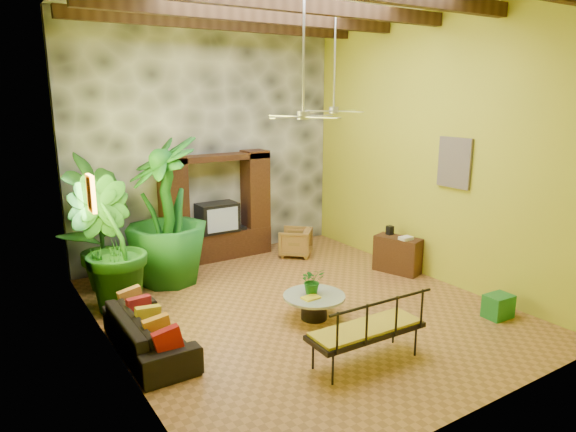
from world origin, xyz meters
TOP-DOWN VIEW (x-y plane):
  - ground at (0.00, 0.00)m, footprint 7.00×7.00m
  - back_wall at (0.00, 3.50)m, footprint 6.00×0.02m
  - left_wall at (-3.00, 0.00)m, footprint 0.02×7.00m
  - right_wall at (3.00, 0.00)m, footprint 0.02×7.00m
  - stone_accent_wall at (0.00, 3.44)m, footprint 5.98×0.10m
  - ceiling_beams at (0.00, 0.00)m, footprint 5.95×5.36m
  - entertainment_center at (0.00, 3.14)m, footprint 2.40×0.55m
  - ceiling_fan_front at (-0.20, -0.40)m, footprint 1.28×1.28m
  - ceiling_fan_back at (1.60, 1.20)m, footprint 1.28×1.28m
  - wall_art_mask at (-2.96, 1.00)m, footprint 0.06×0.32m
  - wall_art_painting at (2.96, -0.60)m, footprint 0.06×0.70m
  - sofa at (-2.60, -0.15)m, footprint 0.78×1.99m
  - wicker_armchair at (1.52, 2.37)m, footprint 0.94×0.94m
  - tall_plant_a at (-2.55, 2.59)m, footprint 1.59×1.53m
  - tall_plant_b at (-2.65, 1.57)m, footprint 1.57×1.54m
  - tall_plant_c at (-1.40, 2.33)m, footprint 1.61×1.61m
  - coffee_table at (-0.04, -0.51)m, footprint 0.99×0.99m
  - centerpiece_plant at (-0.02, -0.42)m, footprint 0.43×0.39m
  - yellow_tray at (-0.17, -0.60)m, footprint 0.28×0.21m
  - iron_bench at (-0.26, -2.07)m, footprint 1.66×0.63m
  - side_console at (2.65, 0.38)m, footprint 0.68×0.99m
  - green_bin at (2.47, -2.07)m, footprint 0.45×0.34m

SIDE VIEW (x-z plane):
  - ground at x=0.00m, z-range 0.00..0.00m
  - green_bin at x=2.47m, z-range 0.00..0.38m
  - coffee_table at x=-0.04m, z-range 0.06..0.46m
  - sofa at x=-2.60m, z-range 0.00..0.58m
  - wicker_armchair at x=1.52m, z-range 0.00..0.62m
  - side_console at x=2.65m, z-range 0.00..0.72m
  - yellow_tray at x=-0.17m, z-range 0.40..0.43m
  - iron_bench at x=-0.26m, z-range 0.24..0.82m
  - centerpiece_plant at x=-0.02m, z-range 0.40..0.82m
  - entertainment_center at x=0.00m, z-range -0.18..2.12m
  - tall_plant_b at x=-2.65m, z-range 0.00..2.23m
  - tall_plant_a at x=-2.55m, z-range 0.00..2.51m
  - tall_plant_c at x=-1.40m, z-range 0.00..2.75m
  - wall_art_mask at x=-2.96m, z-range 1.83..2.38m
  - wall_art_painting at x=2.96m, z-range 1.85..2.75m
  - back_wall at x=0.00m, z-range 0.00..5.00m
  - left_wall at x=-3.00m, z-range 0.00..5.00m
  - right_wall at x=3.00m, z-range 0.00..5.00m
  - stone_accent_wall at x=0.00m, z-range 0.01..4.99m
  - ceiling_fan_front at x=-0.20m, z-range 2.47..4.33m
  - ceiling_fan_back at x=1.60m, z-range 2.47..4.33m
  - ceiling_beams at x=0.00m, z-range 4.67..4.89m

